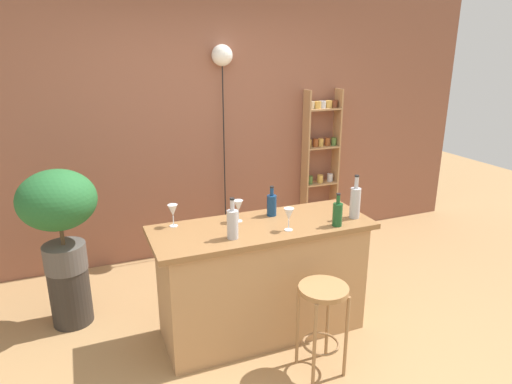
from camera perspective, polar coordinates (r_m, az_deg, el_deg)
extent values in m
plane|color=#A37A4C|center=(3.51, 2.77, -19.43)|extent=(12.00, 12.00, 0.00)
cube|color=#8C5642|center=(4.68, -7.08, 8.86)|extent=(6.40, 0.10, 2.80)
cube|color=tan|center=(3.50, 0.79, -11.18)|extent=(1.50, 0.56, 0.84)
cube|color=olive|center=(3.31, 0.82, -4.49)|extent=(1.63, 0.61, 0.04)
cylinder|color=#997047|center=(3.07, 7.37, -18.64)|extent=(0.02, 0.02, 0.60)
cylinder|color=#997047|center=(3.18, 11.28, -17.49)|extent=(0.02, 0.02, 0.60)
cylinder|color=#997047|center=(3.24, 5.25, -16.39)|extent=(0.02, 0.02, 0.60)
cylinder|color=#997047|center=(3.34, 9.01, -15.41)|extent=(0.02, 0.02, 0.60)
torus|color=#997047|center=(3.26, 8.15, -18.36)|extent=(0.25, 0.25, 0.02)
cylinder|color=#9E7042|center=(3.04, 8.50, -12.00)|extent=(0.33, 0.33, 0.03)
cube|color=tan|center=(5.08, 6.19, 3.15)|extent=(0.02, 0.16, 1.68)
cube|color=tan|center=(5.27, 9.96, 3.53)|extent=(0.02, 0.16, 1.68)
cube|color=tan|center=(5.36, 7.82, -3.20)|extent=(0.37, 0.16, 0.02)
cylinder|color=gold|center=(5.29, 6.72, -2.91)|extent=(0.06, 0.06, 0.08)
cylinder|color=brown|center=(5.35, 7.90, -2.73)|extent=(0.06, 0.06, 0.08)
cylinder|color=beige|center=(5.40, 8.91, -2.56)|extent=(0.06, 0.06, 0.08)
cube|color=tan|center=(5.23, 8.01, 1.11)|extent=(0.37, 0.16, 0.02)
cylinder|color=#4C7033|center=(5.14, 6.77, 1.52)|extent=(0.07, 0.07, 0.09)
cylinder|color=gold|center=(5.20, 8.06, 1.66)|extent=(0.07, 0.07, 0.09)
cylinder|color=silver|center=(5.28, 9.29, 1.83)|extent=(0.07, 0.07, 0.09)
cube|color=tan|center=(5.12, 8.21, 5.62)|extent=(0.37, 0.16, 0.02)
cylinder|color=#AD7A38|center=(5.04, 6.69, 6.09)|extent=(0.06, 0.06, 0.09)
cylinder|color=#994C23|center=(5.08, 7.51, 6.16)|extent=(0.06, 0.06, 0.09)
cylinder|color=gold|center=(5.11, 8.16, 6.20)|extent=(0.06, 0.06, 0.09)
cylinder|color=#994C23|center=(5.16, 8.97, 6.27)|extent=(0.06, 0.06, 0.09)
cylinder|color=#4C7033|center=(5.18, 9.75, 6.28)|extent=(0.06, 0.06, 0.09)
cube|color=tan|center=(5.05, 8.43, 10.29)|extent=(0.37, 0.16, 0.02)
cylinder|color=beige|center=(4.98, 6.96, 10.80)|extent=(0.07, 0.07, 0.08)
cylinder|color=gold|center=(5.00, 7.77, 10.81)|extent=(0.07, 0.07, 0.08)
cylinder|color=silver|center=(5.04, 8.35, 10.83)|extent=(0.07, 0.07, 0.08)
cylinder|color=gold|center=(5.09, 9.13, 10.86)|extent=(0.07, 0.07, 0.08)
cylinder|color=brown|center=(5.12, 9.82, 10.87)|extent=(0.07, 0.07, 0.08)
cylinder|color=#2D2823|center=(3.98, -22.29, -11.97)|extent=(0.31, 0.31, 0.47)
cylinder|color=#514C47|center=(3.83, -22.89, -7.54)|extent=(0.32, 0.32, 0.21)
cylinder|color=brown|center=(3.76, -23.22, -4.98)|extent=(0.03, 0.03, 0.16)
ellipsoid|color=#23602D|center=(3.66, -23.76, -0.93)|extent=(0.57, 0.52, 0.46)
cylinder|color=navy|center=(3.46, 1.99, -1.71)|extent=(0.07, 0.07, 0.16)
cylinder|color=navy|center=(3.43, 2.01, 0.05)|extent=(0.03, 0.03, 0.06)
cylinder|color=black|center=(3.42, 2.01, 0.64)|extent=(0.03, 0.03, 0.01)
cylinder|color=#B2B2B7|center=(3.49, 12.35, -1.37)|extent=(0.08, 0.08, 0.23)
cylinder|color=#B2B2B7|center=(3.44, 12.53, 1.17)|extent=(0.03, 0.03, 0.09)
cylinder|color=black|center=(3.42, 12.58, 1.99)|extent=(0.03, 0.03, 0.01)
cylinder|color=#B2B2B7|center=(3.05, -2.97, -4.10)|extent=(0.08, 0.08, 0.20)
cylinder|color=#B2B2B7|center=(3.00, -3.01, -1.67)|extent=(0.03, 0.03, 0.08)
cylinder|color=black|center=(2.99, -3.02, -0.87)|extent=(0.03, 0.03, 0.01)
cylinder|color=#194C23|center=(3.32, 10.20, -2.83)|extent=(0.07, 0.07, 0.17)
cylinder|color=#194C23|center=(3.28, 10.31, -0.92)|extent=(0.03, 0.03, 0.07)
cylinder|color=black|center=(3.26, 10.35, -0.28)|extent=(0.03, 0.03, 0.01)
cylinder|color=silver|center=(3.34, -10.32, -4.21)|extent=(0.06, 0.06, 0.00)
cylinder|color=silver|center=(3.32, -10.36, -3.58)|extent=(0.01, 0.01, 0.07)
cone|color=silver|center=(3.30, -10.43, -2.28)|extent=(0.07, 0.07, 0.08)
cylinder|color=silver|center=(3.22, 4.11, -4.76)|extent=(0.06, 0.06, 0.00)
cylinder|color=silver|center=(3.21, 4.12, -4.11)|extent=(0.01, 0.01, 0.07)
cone|color=silver|center=(3.18, 4.16, -2.78)|extent=(0.07, 0.07, 0.08)
cylinder|color=silver|center=(3.38, -2.22, -3.66)|extent=(0.06, 0.06, 0.00)
cylinder|color=silver|center=(3.36, -2.23, -3.04)|extent=(0.01, 0.01, 0.07)
cone|color=silver|center=(3.33, -2.25, -1.75)|extent=(0.07, 0.07, 0.08)
cylinder|color=black|center=(4.71, -4.01, 4.29)|extent=(0.01, 0.01, 2.04)
sphere|color=white|center=(4.58, -4.29, 16.78)|extent=(0.21, 0.21, 0.21)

